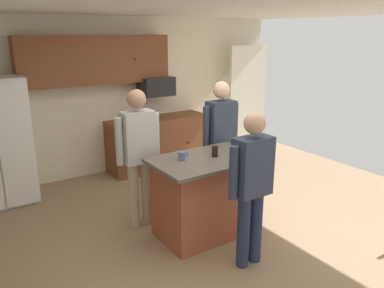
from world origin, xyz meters
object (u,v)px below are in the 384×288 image
at_px(person_elder_center, 252,181).
at_px(mug_blue_stoneware, 248,152).
at_px(kitchen_island, 206,196).
at_px(glass_stout_tall, 215,151).
at_px(person_guest_right, 220,135).
at_px(tumbler_amber, 236,146).
at_px(mug_ceramic_white, 182,156).
at_px(person_host_foreground, 138,149).
at_px(microwave_over_range, 156,86).

distance_m(person_elder_center, mug_blue_stoneware, 0.72).
bearing_deg(kitchen_island, glass_stout_tall, -0.29).
bearing_deg(person_guest_right, tumbler_amber, 27.86).
relative_size(person_guest_right, mug_ceramic_white, 13.39).
bearing_deg(mug_blue_stoneware, mug_ceramic_white, 156.89).
height_order(person_elder_center, mug_ceramic_white, person_elder_center).
relative_size(kitchen_island, mug_ceramic_white, 9.68).
bearing_deg(kitchen_island, person_host_foreground, 131.56).
bearing_deg(mug_blue_stoneware, glass_stout_tall, 149.72).
relative_size(person_elder_center, mug_blue_stoneware, 12.51).
relative_size(person_guest_right, person_elder_center, 1.07).
bearing_deg(person_host_foreground, person_elder_center, -19.30).
bearing_deg(person_host_foreground, kitchen_island, -0.00).
xyz_separation_m(mug_blue_stoneware, glass_stout_tall, (-0.33, 0.19, 0.01)).
xyz_separation_m(person_guest_right, tumbler_amber, (-0.22, -0.60, 0.03)).
bearing_deg(person_elder_center, mug_ceramic_white, 16.45).
xyz_separation_m(kitchen_island, mug_ceramic_white, (-0.26, 0.11, 0.52)).
relative_size(mug_ceramic_white, tumbler_amber, 0.82).
distance_m(microwave_over_range, mug_ceramic_white, 2.56).
bearing_deg(glass_stout_tall, person_guest_right, 47.73).
relative_size(person_elder_center, mug_ceramic_white, 12.53).
height_order(person_guest_right, glass_stout_tall, person_guest_right).
distance_m(mug_blue_stoneware, glass_stout_tall, 0.38).
height_order(microwave_over_range, glass_stout_tall, microwave_over_range).
xyz_separation_m(person_host_foreground, mug_ceramic_white, (0.29, -0.52, 0.01)).
xyz_separation_m(microwave_over_range, mug_ceramic_white, (-0.93, -2.34, -0.45)).
bearing_deg(person_elder_center, glass_stout_tall, -8.94).
xyz_separation_m(microwave_over_range, person_guest_right, (-0.03, -1.88, -0.45)).
height_order(person_host_foreground, glass_stout_tall, person_host_foreground).
distance_m(person_host_foreground, mug_blue_stoneware, 1.30).
relative_size(mug_blue_stoneware, glass_stout_tall, 1.06).
height_order(microwave_over_range, mug_ceramic_white, microwave_over_range).
distance_m(mug_ceramic_white, glass_stout_tall, 0.40).
bearing_deg(person_host_foreground, mug_ceramic_white, -11.87).
bearing_deg(kitchen_island, microwave_over_range, 74.63).
xyz_separation_m(microwave_over_range, glass_stout_tall, (-0.55, -2.45, -0.43)).
distance_m(kitchen_island, mug_ceramic_white, 0.59).
xyz_separation_m(person_guest_right, person_host_foreground, (-1.20, 0.05, -0.01)).
relative_size(person_host_foreground, tumbler_amber, 10.94).
distance_m(person_elder_center, mug_ceramic_white, 0.92).
height_order(person_guest_right, mug_blue_stoneware, person_guest_right).
distance_m(microwave_over_range, mug_blue_stoneware, 2.69).
distance_m(microwave_over_range, person_host_foreground, 2.25).
height_order(person_elder_center, glass_stout_tall, person_elder_center).
relative_size(person_host_foreground, mug_blue_stoneware, 13.25).
height_order(mug_blue_stoneware, tumbler_amber, tumbler_amber).
bearing_deg(person_elder_center, person_host_foreground, 21.29).
xyz_separation_m(person_elder_center, mug_blue_stoneware, (0.44, 0.57, 0.08)).
distance_m(person_host_foreground, mug_ceramic_white, 0.60).
bearing_deg(person_guest_right, glass_stout_tall, 5.92).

